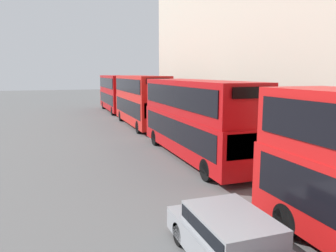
{
  "coord_description": "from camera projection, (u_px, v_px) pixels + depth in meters",
  "views": [
    {
      "loc": [
        -5.74,
        1.67,
        4.71
      ],
      "look_at": [
        0.48,
        19.47,
        1.66
      ],
      "focal_mm": 35.0,
      "sensor_mm": 36.0,
      "label": 1
    }
  ],
  "objects": [
    {
      "name": "bus_second_in_queue",
      "position": [
        195.0,
        116.0,
        18.07
      ],
      "size": [
        2.59,
        10.94,
        4.33
      ],
      "color": "#B20C0F",
      "rests_on": "ground"
    },
    {
      "name": "bus_third_in_queue",
      "position": [
        141.0,
        99.0,
        29.2
      ],
      "size": [
        2.59,
        10.36,
        4.49
      ],
      "color": "red",
      "rests_on": "ground"
    },
    {
      "name": "bus_trailing",
      "position": [
        116.0,
        92.0,
        40.33
      ],
      "size": [
        2.59,
        10.52,
        4.44
      ],
      "color": "#B20C0F",
      "rests_on": "ground"
    },
    {
      "name": "car_hatchback",
      "position": [
        232.0,
        239.0,
        7.99
      ],
      "size": [
        1.88,
        4.41,
        1.32
      ],
      "color": "gray",
      "rests_on": "ground"
    },
    {
      "name": "pedestrian",
      "position": [
        242.0,
        142.0,
        18.87
      ],
      "size": [
        0.36,
        0.36,
        1.66
      ],
      "color": "maroon",
      "rests_on": "ground"
    }
  ]
}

